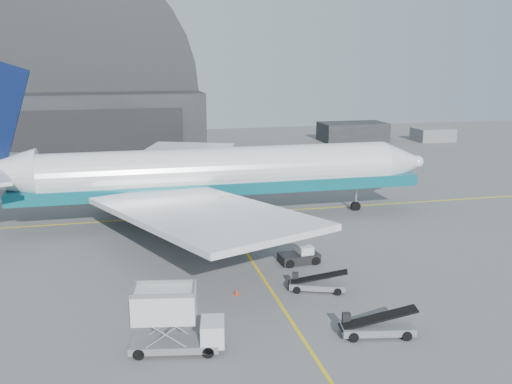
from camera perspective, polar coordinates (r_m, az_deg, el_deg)
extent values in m
plane|color=#565659|center=(48.09, 0.66, -8.52)|extent=(200.00, 200.00, 0.00)
cube|color=gold|center=(66.67, -3.47, -2.24)|extent=(80.00, 0.25, 0.02)
cube|color=gold|center=(46.30, 1.26, -9.41)|extent=(0.25, 40.00, 0.02)
cube|color=black|center=(109.53, -19.18, 6.41)|extent=(50.00, 28.00, 12.00)
cube|color=black|center=(95.75, -19.94, 4.83)|extent=(42.00, 0.40, 9.50)
cube|color=black|center=(126.46, 9.61, 5.06)|extent=(14.00, 8.00, 4.00)
cube|color=slate|center=(130.51, 17.22, 4.90)|extent=(8.00, 6.00, 2.80)
cylinder|color=white|center=(63.52, -3.40, 2.16)|extent=(38.70, 5.16, 5.16)
cone|color=white|center=(70.47, 14.29, 2.88)|extent=(4.73, 5.16, 5.16)
sphere|color=white|center=(71.48, 15.82, 2.93)|extent=(1.50, 1.50, 1.50)
cube|color=black|center=(69.78, 13.38, 3.37)|extent=(2.79, 2.36, 0.75)
cube|color=#0C5966|center=(63.87, -3.38, 0.69)|extent=(45.15, 5.21, 1.29)
cube|color=white|center=(50.72, -5.66, -2.03)|extent=(19.82, 26.36, 1.57)
cube|color=white|center=(75.77, -8.29, 3.05)|extent=(19.82, 26.36, 1.57)
cube|color=white|center=(68.42, -24.10, 2.92)|extent=(6.58, 9.00, 0.38)
cylinder|color=gray|center=(55.75, -2.92, -2.39)|extent=(5.59, 2.90, 2.90)
cylinder|color=gray|center=(72.25, -5.39, 1.23)|extent=(5.59, 2.90, 2.90)
cylinder|color=#A5A5AA|center=(68.95, 9.96, -0.60)|extent=(0.30, 0.30, 3.01)
cylinder|color=black|center=(69.20, 9.93, -1.42)|extent=(1.18, 0.38, 1.18)
cylinder|color=black|center=(61.09, -4.77, -3.16)|extent=(1.40, 0.48, 1.40)
cylinder|color=black|center=(67.65, -5.64, -1.53)|extent=(1.40, 0.48, 1.40)
cube|color=slate|center=(37.17, -8.13, -14.75)|extent=(5.79, 3.12, 0.46)
cube|color=silver|center=(36.70, -4.36, -13.75)|extent=(1.81, 2.33, 1.46)
cube|color=black|center=(36.59, -3.26, -13.42)|extent=(0.38, 1.72, 0.82)
cube|color=silver|center=(36.08, -9.15, -11.09)|extent=(4.18, 2.92, 1.83)
cylinder|color=black|center=(36.27, -4.81, -15.67)|extent=(0.77, 0.40, 0.73)
cylinder|color=black|center=(37.96, -4.73, -14.26)|extent=(0.77, 0.40, 0.73)
cylinder|color=black|center=(36.65, -11.65, -15.59)|extent=(0.77, 0.40, 0.73)
cylinder|color=black|center=(38.32, -11.23, -14.21)|extent=(0.77, 0.40, 0.73)
cube|color=black|center=(51.26, 4.32, -6.57)|extent=(3.63, 2.20, 0.78)
cube|color=silver|center=(51.22, 4.88, -5.77)|extent=(1.35, 1.66, 0.78)
cylinder|color=black|center=(51.01, 5.97, -6.86)|extent=(0.81, 0.37, 0.78)
cylinder|color=black|center=(52.51, 5.19, -6.25)|extent=(0.81, 0.37, 0.78)
cylinder|color=black|center=(50.12, 3.40, -7.19)|extent=(0.81, 0.37, 0.78)
cylinder|color=black|center=(51.64, 2.69, -6.55)|extent=(0.81, 0.37, 0.78)
cube|color=slate|center=(39.42, 12.04, -13.22)|extent=(5.01, 2.47, 0.49)
cube|color=black|center=(39.09, 12.10, -12.22)|extent=(5.22, 1.99, 1.39)
cube|color=black|center=(39.27, 9.02, -12.31)|extent=(0.61, 0.53, 0.65)
cylinder|color=black|center=(39.32, 14.85, -13.73)|extent=(0.69, 0.39, 0.65)
cylinder|color=black|center=(40.61, 14.19, -12.77)|extent=(0.69, 0.39, 0.65)
cylinder|color=black|center=(38.44, 9.74, -14.11)|extent=(0.69, 0.39, 0.65)
cylinder|color=black|center=(39.76, 9.25, -13.11)|extent=(0.69, 0.39, 0.65)
cube|color=slate|center=(45.59, 6.16, -9.27)|extent=(4.58, 2.86, 0.44)
cube|color=black|center=(45.33, 6.18, -8.47)|extent=(4.67, 2.49, 1.26)
cube|color=black|center=(45.94, 3.95, -8.38)|extent=(0.60, 0.54, 0.59)
cylinder|color=black|center=(45.04, 8.18, -9.83)|extent=(0.64, 0.43, 0.59)
cylinder|color=black|center=(46.31, 8.13, -9.16)|extent=(0.64, 0.43, 0.59)
cylinder|color=black|center=(45.04, 4.11, -9.72)|extent=(0.64, 0.43, 0.59)
cylinder|color=black|center=(46.31, 4.19, -9.06)|extent=(0.64, 0.43, 0.59)
cube|color=red|center=(44.76, -1.96, -10.24)|extent=(0.32, 0.32, 0.03)
cone|color=red|center=(44.67, -1.96, -9.99)|extent=(0.32, 0.32, 0.46)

